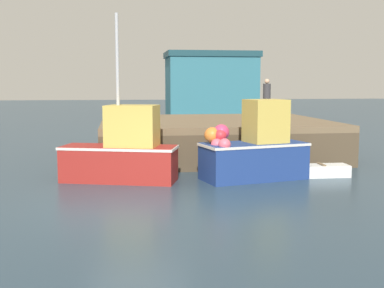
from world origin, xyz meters
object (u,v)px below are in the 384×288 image
fishing_boat_near_left (123,152)px  fishing_boat_near_right (254,150)px  dockworker (267,98)px  rowboat (321,171)px

fishing_boat_near_left → fishing_boat_near_right: fishing_boat_near_left is taller
fishing_boat_near_right → dockworker: 6.91m
fishing_boat_near_left → dockworker: fishing_boat_near_left is taller
fishing_boat_near_left → dockworker: size_ratio=2.99×
fishing_boat_near_left → fishing_boat_near_right: (4.14, -0.21, -0.01)m
dockworker → rowboat: bearing=-90.0°
fishing_boat_near_left → rowboat: 6.47m
fishing_boat_near_right → dockworker: dockworker is taller
rowboat → dockworker: (-0.00, 6.26, 2.19)m
fishing_boat_near_left → fishing_boat_near_right: 4.15m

